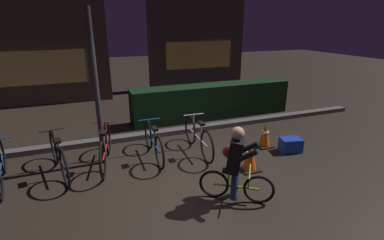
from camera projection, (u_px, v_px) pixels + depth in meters
The scene contains 15 objects.
ground_plane at pixel (193, 178), 5.15m from camera, with size 40.00×40.00×0.00m, color #2D261E.
sidewalk_curb at pixel (162, 133), 7.07m from camera, with size 12.00×0.24×0.12m, color #56544F.
hedge_row at pixel (213, 101), 8.33m from camera, with size 4.80×0.70×0.98m, color black.
storefront_left at pixel (22, 51), 9.13m from camera, with size 5.35×0.54×3.65m.
storefront_right at pixel (197, 35), 11.77m from camera, with size 4.11×0.54×4.41m.
street_post at pixel (97, 91), 5.23m from camera, with size 0.10×0.10×2.96m, color #2D2D33.
parked_bike_leftmost at pixel (0, 166), 4.83m from camera, with size 0.46×1.65×0.76m.
parked_bike_left_mid at pixel (59, 156), 5.17m from camera, with size 0.51×1.70×0.80m.
parked_bike_center_left at pixel (106, 148), 5.52m from camera, with size 0.46×1.73×0.81m.
parked_bike_center_right at pixel (153, 142), 5.81m from camera, with size 0.46×1.67×0.77m.
parked_bike_right_mid at pixel (198, 137), 6.05m from camera, with size 0.46×1.72×0.79m.
traffic_cone_near at pixel (250, 156), 5.34m from camera, with size 0.36×0.36×0.59m.
traffic_cone_far at pixel (265, 135), 6.38m from camera, with size 0.36×0.36×0.59m.
blue_crate at pixel (291, 145), 6.17m from camera, with size 0.44×0.32×0.30m, color #193DB7.
cyclist at pixel (236, 164), 4.33m from camera, with size 1.01×0.73×1.25m.
Camera 1 is at (-1.63, -4.22, 2.69)m, focal length 26.33 mm.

